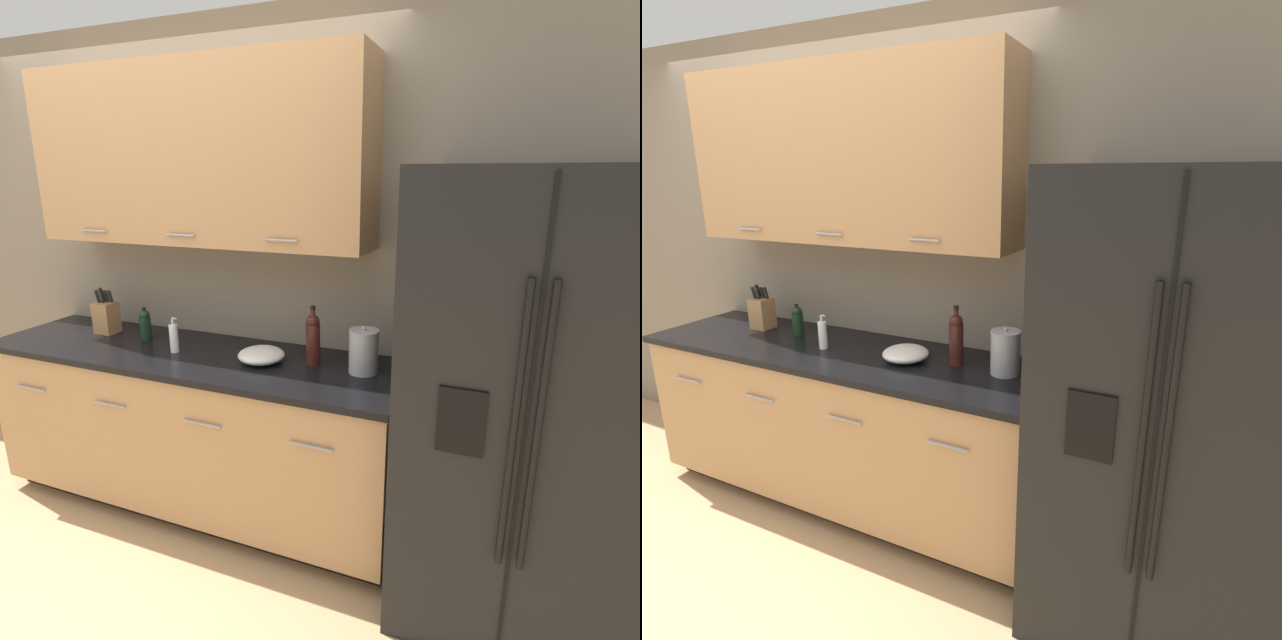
# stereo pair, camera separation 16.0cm
# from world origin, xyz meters

# --- Properties ---
(ground_plane) EXTENTS (14.00, 14.00, 0.00)m
(ground_plane) POSITION_xyz_m (0.00, 0.00, 0.00)
(ground_plane) COLOR tan
(wall_back) EXTENTS (10.00, 0.39, 2.60)m
(wall_back) POSITION_xyz_m (0.06, 1.20, 1.47)
(wall_back) COLOR gray
(wall_back) RESTS_ON ground_plane
(counter_unit) EXTENTS (2.31, 0.64, 0.93)m
(counter_unit) POSITION_xyz_m (0.22, 0.91, 0.47)
(counter_unit) COLOR black
(counter_unit) RESTS_ON ground_plane
(refrigerator) EXTENTS (0.90, 0.81, 1.85)m
(refrigerator) POSITION_xyz_m (1.86, 0.83, 0.93)
(refrigerator) COLOR black
(refrigerator) RESTS_ON ground_plane
(knife_block) EXTENTS (0.12, 0.11, 0.26)m
(knife_block) POSITION_xyz_m (-0.43, 1.00, 1.02)
(knife_block) COLOR #A87A4C
(knife_block) RESTS_ON counter_unit
(wine_bottle) EXTENTS (0.07, 0.07, 0.30)m
(wine_bottle) POSITION_xyz_m (0.89, 0.97, 1.06)
(wine_bottle) COLOR #3D1914
(wine_bottle) RESTS_ON counter_unit
(soap_dispenser) EXTENTS (0.05, 0.04, 0.19)m
(soap_dispenser) POSITION_xyz_m (0.15, 0.86, 1.00)
(soap_dispenser) COLOR white
(soap_dispenser) RESTS_ON counter_unit
(oil_bottle) EXTENTS (0.06, 0.06, 0.18)m
(oil_bottle) POSITION_xyz_m (-0.14, 0.99, 1.01)
(oil_bottle) COLOR black
(oil_bottle) RESTS_ON counter_unit
(steel_canister) EXTENTS (0.14, 0.14, 0.22)m
(steel_canister) POSITION_xyz_m (1.15, 0.96, 1.03)
(steel_canister) COLOR #A3A3A5
(steel_canister) RESTS_ON counter_unit
(mixing_bowl) EXTENTS (0.23, 0.23, 0.07)m
(mixing_bowl) POSITION_xyz_m (0.64, 0.90, 0.96)
(mixing_bowl) COLOR white
(mixing_bowl) RESTS_ON counter_unit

